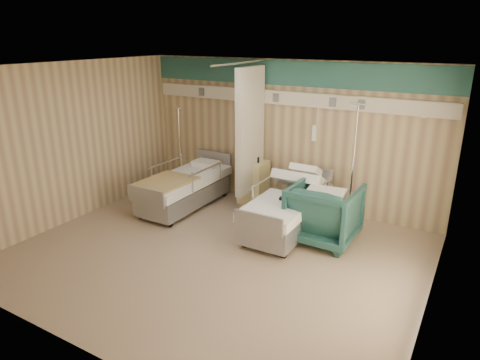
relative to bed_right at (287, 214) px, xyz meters
The scene contains 13 objects.
ground 1.47m from the bed_right, 114.78° to the right, with size 6.00×5.00×0.00m, color tan.
room_walls 1.97m from the bed_right, 121.10° to the right, with size 6.04×5.04×2.82m.
bed_right is the anchor object (origin of this frame).
bed_left 2.20m from the bed_right, behind, with size 1.00×2.16×0.63m, color white, non-canonical shape.
bedside_cabinet 1.46m from the bed_right, 141.95° to the left, with size 0.50×0.48×0.85m, color beige.
visitor_armchair 0.67m from the bed_right, ahead, with size 1.03×1.06×0.97m, color #1E4B47.
waffle_blanket 0.95m from the bed_right, ahead, with size 0.61×0.54×0.07m, color white.
iv_stand_right 1.14m from the bed_right, 42.14° to the left, with size 0.39×0.39×2.17m.
iv_stand_left 2.92m from the bed_right, 165.75° to the left, with size 0.32×0.32×1.80m.
call_remote 0.37m from the bed_right, 83.27° to the right, with size 0.19×0.09×0.04m, color black.
tan_blanket 2.32m from the bed_right, 168.40° to the right, with size 0.83×1.04×0.04m, color tan.
toiletry_bag 1.55m from the bed_right, 142.98° to the left, with size 0.22×0.14×0.12m, color black.
white_cup 1.75m from the bed_right, 144.87° to the left, with size 0.09×0.09×0.13m, color white.
Camera 1 is at (3.29, -4.90, 3.22)m, focal length 32.00 mm.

